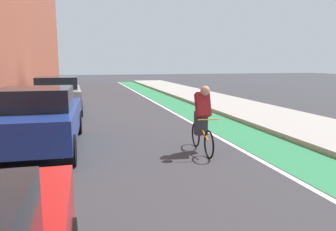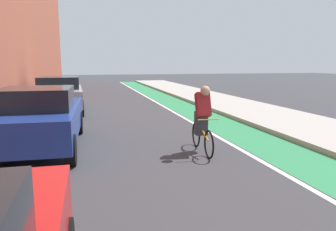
% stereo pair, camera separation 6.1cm
% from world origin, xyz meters
% --- Properties ---
extents(ground_plane, '(91.23, 91.23, 0.00)m').
position_xyz_m(ground_plane, '(0.00, 16.73, 0.00)').
color(ground_plane, '#38383D').
extents(bike_lane_paint, '(1.60, 41.47, 0.00)m').
position_xyz_m(bike_lane_paint, '(2.96, 18.73, 0.00)').
color(bike_lane_paint, '#2D8451').
rests_on(bike_lane_paint, ground).
extents(lane_divider_stripe, '(0.12, 41.47, 0.00)m').
position_xyz_m(lane_divider_stripe, '(2.06, 18.73, 0.00)').
color(lane_divider_stripe, white).
rests_on(lane_divider_stripe, ground).
extents(sidewalk_right, '(3.23, 41.47, 0.14)m').
position_xyz_m(sidewalk_right, '(5.38, 18.73, 0.07)').
color(sidewalk_right, '#A8A59E').
rests_on(sidewalk_right, ground).
extents(parked_sedan_blue, '(2.00, 4.28, 1.53)m').
position_xyz_m(parked_sedan_blue, '(-2.72, 11.78, 0.78)').
color(parked_sedan_blue, navy).
rests_on(parked_sedan_blue, ground).
extents(parked_sedan_silver, '(2.05, 4.33, 1.53)m').
position_xyz_m(parked_sedan_silver, '(-2.71, 18.04, 0.79)').
color(parked_sedan_silver, '#9EA0A8').
rests_on(parked_sedan_silver, ground).
extents(cyclist_mid, '(0.48, 1.69, 1.60)m').
position_xyz_m(cyclist_mid, '(1.06, 10.54, 0.85)').
color(cyclist_mid, black).
rests_on(cyclist_mid, ground).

